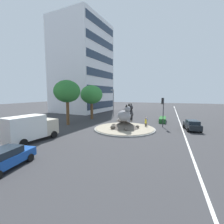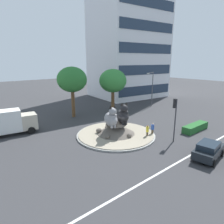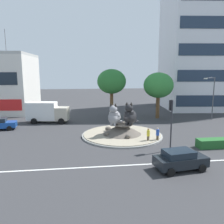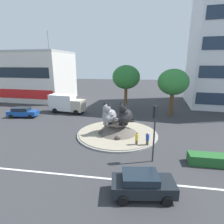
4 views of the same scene
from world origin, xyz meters
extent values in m
plane|color=#333335|center=(0.00, 0.00, 0.00)|extent=(160.00, 160.00, 0.00)
cube|color=silver|center=(0.00, -8.81, 0.00)|extent=(112.00, 0.20, 0.01)
cylinder|color=gray|center=(0.00, 0.00, 0.09)|extent=(9.76, 9.76, 0.18)
cylinder|color=gray|center=(0.00, 0.00, 0.22)|extent=(9.37, 9.37, 0.09)
cone|color=#564F47|center=(0.00, 0.00, 0.88)|extent=(4.68, 4.68, 1.24)
cylinder|color=#564F47|center=(0.00, 0.00, 1.44)|extent=(2.57, 2.57, 0.12)
ellipsoid|color=#564F47|center=(1.52, 0.36, 0.47)|extent=(0.50, 0.47, 0.40)
ellipsoid|color=#564F47|center=(0.11, 1.86, 0.52)|extent=(0.64, 0.65, 0.51)
ellipsoid|color=#564F47|center=(-1.54, 1.46, 0.57)|extent=(0.75, 0.75, 0.60)
ellipsoid|color=#564F47|center=(-1.94, -0.76, 0.50)|extent=(0.59, 0.45, 0.47)
ellipsoid|color=#564F47|center=(0.34, -2.04, 0.51)|extent=(0.61, 0.55, 0.49)
ellipsoid|color=gray|center=(-0.96, -0.17, 2.34)|extent=(2.14, 2.65, 1.67)
cylinder|color=gray|center=(-1.11, -0.60, 2.53)|extent=(1.39, 1.39, 1.04)
sphere|color=gray|center=(-1.16, -0.76, 3.44)|extent=(0.92, 0.92, 0.92)
torus|color=gray|center=(-0.29, 0.60, 1.67)|extent=(1.35, 1.35, 0.21)
cone|color=black|center=(-0.93, -0.84, 3.97)|extent=(0.48, 0.48, 0.38)
cone|color=black|center=(-1.40, -0.67, 3.97)|extent=(0.48, 0.48, 0.38)
cylinder|color=gray|center=(-1.05, -1.02, 1.71)|extent=(0.29, 0.29, 0.42)
cylinder|color=gray|center=(-1.41, -0.89, 1.71)|extent=(0.29, 0.29, 0.42)
ellipsoid|color=black|center=(0.96, -0.11, 2.37)|extent=(2.36, 2.79, 1.73)
cylinder|color=black|center=(0.76, -0.54, 2.56)|extent=(1.49, 1.49, 1.08)
sphere|color=black|center=(0.69, -0.70, 3.51)|extent=(0.95, 0.95, 0.95)
torus|color=black|center=(1.71, 0.62, 1.68)|extent=(1.14, 1.14, 0.22)
cone|color=black|center=(0.93, -0.81, 4.06)|extent=(0.52, 0.52, 0.39)
cone|color=black|center=(0.45, -0.59, 4.06)|extent=(0.52, 0.52, 0.39)
cylinder|color=black|center=(0.78, -0.98, 1.72)|extent=(0.30, 0.30, 0.43)
cylinder|color=black|center=(0.42, -0.82, 1.72)|extent=(0.30, 0.30, 0.43)
cylinder|color=#2D2D33|center=(3.88, -5.74, 2.51)|extent=(0.14, 0.14, 5.02)
cube|color=black|center=(3.84, -5.52, 4.49)|extent=(0.35, 0.29, 1.05)
sphere|color=red|center=(3.83, -5.44, 4.81)|extent=(0.18, 0.18, 0.18)
sphere|color=#392706|center=(3.83, -5.44, 4.49)|extent=(0.18, 0.18, 0.18)
sphere|color=black|center=(3.83, -5.44, 4.18)|extent=(0.18, 0.18, 0.18)
cube|color=silver|center=(21.13, 19.96, 14.04)|extent=(17.92, 15.77, 28.07)
cube|color=#233347|center=(20.37, 12.91, 2.34)|extent=(15.44, 1.76, 2.13)
cube|color=#233347|center=(20.37, 12.91, 7.02)|extent=(15.44, 1.76, 2.13)
cube|color=#233347|center=(20.37, 12.91, 11.70)|extent=(15.44, 1.76, 2.13)
cube|color=#233347|center=(20.37, 12.91, 16.37)|extent=(15.44, 1.76, 2.13)
cube|color=#233347|center=(20.37, 12.91, 21.05)|extent=(15.44, 1.76, 2.13)
cube|color=#233347|center=(20.37, 12.91, 25.73)|extent=(15.44, 1.76, 2.13)
cube|color=#235B28|center=(9.27, -5.49, 0.45)|extent=(4.68, 1.20, 0.90)
cylinder|color=brown|center=(7.81, 9.91, 1.79)|extent=(0.61, 0.61, 3.58)
ellipsoid|color=#337F38|center=(7.81, 9.91, 5.55)|extent=(4.93, 4.93, 4.19)
cylinder|color=brown|center=(0.12, 10.88, 2.13)|extent=(0.55, 0.55, 4.27)
ellipsoid|color=#286B2D|center=(0.12, 10.88, 6.17)|extent=(4.75, 4.75, 4.04)
cylinder|color=#4C4C51|center=(16.32, 7.68, 3.44)|extent=(0.16, 0.16, 6.87)
cylinder|color=#4C4C51|center=(15.52, 7.64, 6.77)|extent=(1.59, 0.19, 0.10)
cube|color=silver|center=(14.73, 7.59, 6.67)|extent=(0.50, 0.24, 0.16)
cylinder|color=brown|center=(3.50, -2.94, 0.38)|extent=(0.27, 0.27, 0.76)
cylinder|color=#284CB2|center=(3.50, -2.94, 1.09)|extent=(0.36, 0.36, 0.66)
sphere|color=beige|center=(3.50, -2.94, 1.53)|extent=(0.22, 0.22, 0.22)
cylinder|color=brown|center=(2.40, -3.04, 0.38)|extent=(0.25, 0.25, 0.75)
cylinder|color=yellow|center=(2.40, -3.04, 1.08)|extent=(0.33, 0.33, 0.65)
sphere|color=#936B4C|center=(2.40, -3.04, 1.51)|extent=(0.22, 0.22, 0.22)
cube|color=black|center=(2.96, -10.15, 0.71)|extent=(4.29, 2.36, 0.78)
cube|color=#19232D|center=(2.76, -10.18, 1.36)|extent=(2.48, 1.90, 0.52)
cylinder|color=black|center=(4.17, -9.07, 0.32)|extent=(0.66, 0.31, 0.64)
cylinder|color=black|center=(4.42, -10.87, 0.32)|extent=(0.66, 0.31, 0.64)
cylinder|color=black|center=(1.50, -9.43, 0.32)|extent=(0.66, 0.31, 0.64)
cylinder|color=black|center=(1.75, -11.24, 0.32)|extent=(0.66, 0.31, 0.64)
cube|color=#19479E|center=(-16.04, 5.01, 0.69)|extent=(4.76, 2.35, 0.73)
cube|color=#19232D|center=(-16.26, 4.98, 1.32)|extent=(2.73, 1.89, 0.54)
cylinder|color=black|center=(-14.65, 6.09, 0.32)|extent=(0.66, 0.30, 0.64)
cylinder|color=black|center=(-14.43, 4.29, 0.32)|extent=(0.66, 0.30, 0.64)
cube|color=#B7AD99|center=(-7.84, 8.37, 1.43)|extent=(2.15, 2.36, 1.95)
cube|color=silver|center=(-10.91, 8.83, 1.81)|extent=(4.61, 2.73, 2.72)
cylinder|color=black|center=(-7.62, 9.40, 0.45)|extent=(0.93, 0.43, 0.90)
cylinder|color=black|center=(-7.93, 7.31, 0.45)|extent=(0.93, 0.43, 0.90)
cylinder|color=black|center=(-11.67, 10.01, 0.45)|extent=(0.93, 0.43, 0.90)
cylinder|color=black|center=(-11.98, 7.92, 0.45)|extent=(0.93, 0.43, 0.90)
camera|label=1|loc=(-24.09, -6.61, 5.72)|focal=25.20mm
camera|label=2|loc=(-15.18, -17.52, 9.12)|focal=31.59mm
camera|label=3|loc=(-4.62, -26.29, 7.67)|focal=36.20mm
camera|label=4|loc=(2.50, -20.30, 8.39)|focal=28.62mm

